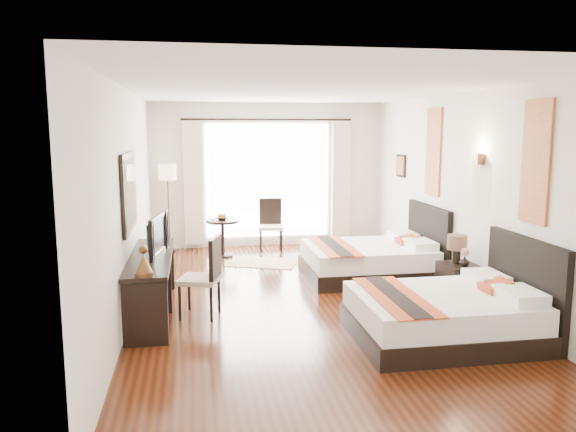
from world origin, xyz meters
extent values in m
cube|color=#361309|center=(0.00, 0.00, -0.01)|extent=(4.50, 7.50, 0.01)
cube|color=white|center=(0.00, 0.00, 2.79)|extent=(4.50, 7.50, 0.02)
cube|color=silver|center=(2.25, 0.00, 1.40)|extent=(0.01, 7.50, 2.80)
cube|color=silver|center=(-2.25, 0.00, 1.40)|extent=(0.01, 7.50, 2.80)
cube|color=silver|center=(0.00, 3.75, 1.40)|extent=(4.50, 0.01, 2.80)
cube|color=silver|center=(0.00, -3.75, 1.40)|extent=(4.50, 0.01, 2.80)
cube|color=white|center=(0.00, 3.73, 1.30)|extent=(2.40, 0.02, 2.20)
cube|color=white|center=(0.00, 3.67, 1.30)|extent=(2.30, 0.02, 2.10)
cube|color=beige|center=(-1.45, 3.63, 1.28)|extent=(0.35, 0.14, 2.35)
cube|color=beige|center=(1.45, 3.63, 1.28)|extent=(0.35, 0.14, 2.35)
cube|color=maroon|center=(2.23, -1.59, 1.95)|extent=(0.03, 0.50, 1.35)
cube|color=maroon|center=(2.23, 1.05, 1.95)|extent=(0.03, 0.50, 1.35)
cube|color=#4F341C|center=(2.19, -0.42, 1.92)|extent=(0.10, 0.14, 0.14)
cube|color=black|center=(-2.22, -0.18, 1.55)|extent=(0.04, 1.25, 0.95)
cube|color=white|center=(-2.19, -0.18, 1.55)|extent=(0.01, 1.12, 0.82)
cube|color=black|center=(1.21, -1.59, 0.12)|extent=(1.90, 1.49, 0.23)
cube|color=white|center=(1.21, -1.59, 0.37)|extent=(1.84, 1.45, 0.28)
cube|color=black|center=(2.20, -1.59, 0.56)|extent=(0.08, 1.49, 1.11)
cube|color=#9B3F19|center=(0.67, -1.59, 0.52)|extent=(0.51, 1.55, 0.02)
cube|color=black|center=(1.20, 1.05, 0.12)|extent=(1.91, 1.49, 0.23)
cube|color=white|center=(1.20, 1.05, 0.37)|extent=(1.85, 1.45, 0.28)
cube|color=black|center=(2.20, 1.05, 0.56)|extent=(0.08, 1.49, 1.12)
cube|color=#9B3F19|center=(0.67, 1.05, 0.52)|extent=(0.51, 1.55, 0.02)
cube|color=black|center=(2.01, -0.42, 0.26)|extent=(0.44, 0.55, 0.53)
cylinder|color=black|center=(1.99, -0.34, 0.61)|extent=(0.11, 0.11, 0.22)
cylinder|color=#463222|center=(1.99, -0.34, 0.81)|extent=(0.26, 0.26, 0.20)
imported|color=black|center=(2.02, -0.52, 0.57)|extent=(0.16, 0.16, 0.13)
cube|color=black|center=(-1.99, -0.18, 0.38)|extent=(0.50, 2.20, 0.76)
imported|color=black|center=(-1.97, -0.16, 1.01)|extent=(0.26, 0.88, 0.50)
cube|color=#C0B693|center=(-1.40, -0.35, 0.46)|extent=(0.58, 0.58, 0.06)
cube|color=black|center=(-1.21, -0.41, 0.74)|extent=(0.17, 0.43, 0.51)
cylinder|color=black|center=(-1.91, 3.45, 0.02)|extent=(0.25, 0.25, 0.03)
cylinder|color=#4F341C|center=(-1.91, 3.45, 0.73)|extent=(0.03, 0.03, 1.41)
cylinder|color=#F3E1BE|center=(-1.91, 3.45, 1.51)|extent=(0.33, 0.33, 0.29)
cylinder|color=black|center=(-0.94, 2.91, 0.34)|extent=(0.58, 0.58, 0.67)
imported|color=#492F1A|center=(-0.95, 2.92, 0.70)|extent=(0.23, 0.23, 0.05)
cube|color=#C0B693|center=(-0.01, 3.22, 0.46)|extent=(0.50, 0.50, 0.06)
cube|color=black|center=(0.01, 3.42, 0.73)|extent=(0.43, 0.09, 0.51)
cube|color=tan|center=(-0.28, 2.27, 0.01)|extent=(1.37, 1.16, 0.01)
camera|label=1|loc=(-1.45, -7.16, 2.31)|focal=35.00mm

